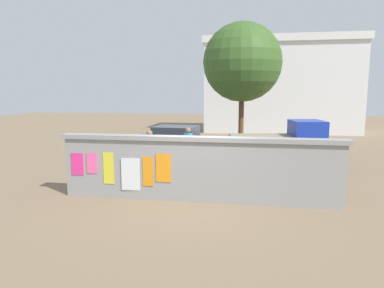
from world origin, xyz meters
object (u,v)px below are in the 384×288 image
person_bystander (188,144)px  car_parked (173,141)px  bicycle_near (193,178)px  person_walking (150,148)px  auto_rickshaw_truck (281,144)px  motorcycle (256,172)px  tree_roadside (242,62)px

person_bystander → car_parked: bearing=114.4°
bicycle_near → person_walking: 2.56m
bicycle_near → person_walking: person_walking is taller
auto_rickshaw_truck → motorcycle: bearing=-106.9°
person_walking → tree_roadside: size_ratio=0.25×
auto_rickshaw_truck → bicycle_near: 4.89m
motorcycle → bicycle_near: 2.02m
car_parked → tree_roadside: tree_roadside is taller
car_parked → motorcycle: bearing=-51.6°
car_parked → person_bystander: (1.20, -2.66, 0.26)m
car_parked → motorcycle: (3.76, -4.75, -0.27)m
car_parked → bicycle_near: (1.86, -5.44, -0.37)m
person_walking → car_parked: bearing=90.2°
tree_roadside → person_walking: bearing=-114.9°
motorcycle → person_bystander: person_bystander is taller
car_parked → person_walking: (0.02, -3.78, 0.26)m
motorcycle → person_bystander: 3.35m
car_parked → person_bystander: 2.93m
car_parked → tree_roadside: (3.01, 2.69, 3.71)m
tree_roadside → person_bystander: bearing=-108.7°
motorcycle → bicycle_near: (-1.90, -0.69, -0.10)m
auto_rickshaw_truck → person_walking: bearing=-154.4°
person_walking → tree_roadside: (3.00, 6.47, 3.46)m
car_parked → bicycle_near: car_parked is taller
person_bystander → tree_roadside: size_ratio=0.25×
bicycle_near → tree_roadside: tree_roadside is taller
tree_roadside → motorcycle: bearing=-84.2°
motorcycle → person_walking: bearing=165.6°
auto_rickshaw_truck → person_bystander: auto_rickshaw_truck is taller
motorcycle → person_bystander: size_ratio=1.17×
auto_rickshaw_truck → car_parked: size_ratio=0.96×
bicycle_near → car_parked: bearing=108.9°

